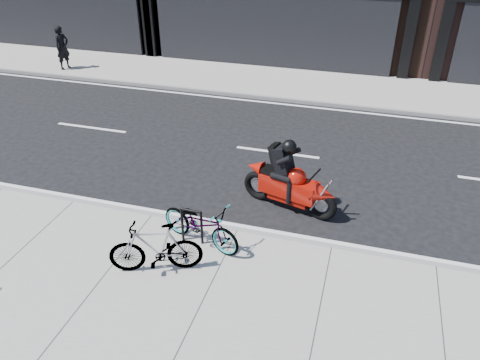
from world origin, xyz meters
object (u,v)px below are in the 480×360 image
(bicycle_front, at_px, (201,224))
(bicycle_rear, at_px, (155,248))
(pedestrian, at_px, (62,48))
(motorcycle, at_px, (293,183))
(bike_rack, at_px, (192,223))

(bicycle_front, xyz_separation_m, bicycle_rear, (-0.52, -0.99, 0.04))
(bicycle_front, relative_size, pedestrian, 1.06)
(bicycle_rear, distance_m, motorcycle, 3.54)
(bicycle_rear, relative_size, motorcycle, 0.76)
(bike_rack, bearing_deg, bicycle_rear, -108.32)
(bicycle_front, height_order, bicycle_rear, bicycle_rear)
(bicycle_front, distance_m, motorcycle, 2.44)
(bicycle_rear, bearing_deg, pedestrian, -159.39)
(bike_rack, height_order, pedestrian, pedestrian)
(bicycle_rear, height_order, pedestrian, pedestrian)
(bike_rack, relative_size, bicycle_rear, 0.45)
(bicycle_rear, distance_m, pedestrian, 13.65)
(bicycle_front, bearing_deg, bicycle_rear, 169.79)
(bicycle_front, xyz_separation_m, motorcycle, (1.52, 1.91, 0.10))
(bike_rack, relative_size, bicycle_front, 0.43)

